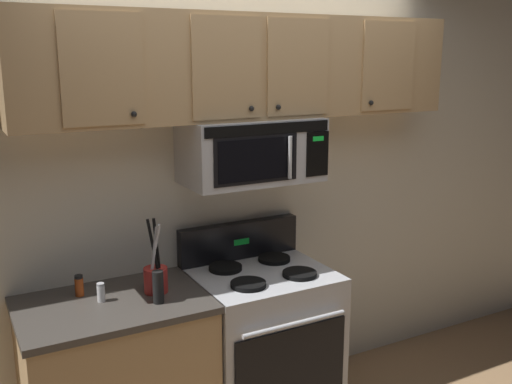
# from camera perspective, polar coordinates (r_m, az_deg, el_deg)

# --- Properties ---
(back_wall) EXTENTS (5.20, 0.10, 2.70)m
(back_wall) POSITION_cam_1_polar(r_m,az_deg,el_deg) (3.51, -2.33, 0.98)
(back_wall) COLOR silver
(back_wall) RESTS_ON ground_plane
(stove_range) EXTENTS (0.76, 0.69, 1.12)m
(stove_range) POSITION_cam_1_polar(r_m,az_deg,el_deg) (3.50, 0.53, -14.42)
(stove_range) COLOR #B7BABF
(stove_range) RESTS_ON ground_plane
(over_range_microwave) EXTENTS (0.76, 0.43, 0.35)m
(over_range_microwave) POSITION_cam_1_polar(r_m,az_deg,el_deg) (3.25, -0.43, 4.05)
(over_range_microwave) COLOR #B7BABF
(upper_cabinets) EXTENTS (2.50, 0.36, 0.55)m
(upper_cabinets) POSITION_cam_1_polar(r_m,az_deg,el_deg) (3.24, -0.70, 12.01)
(upper_cabinets) COLOR tan
(counter_segment) EXTENTS (0.93, 0.65, 0.90)m
(counter_segment) POSITION_cam_1_polar(r_m,az_deg,el_deg) (3.25, -13.26, -17.54)
(counter_segment) COLOR tan
(counter_segment) RESTS_ON ground_plane
(utensil_crock_red) EXTENTS (0.12, 0.12, 0.39)m
(utensil_crock_red) POSITION_cam_1_polar(r_m,az_deg,el_deg) (3.08, -9.70, -8.01)
(utensil_crock_red) COLOR red
(utensil_crock_red) RESTS_ON counter_segment
(salt_shaker) EXTENTS (0.04, 0.04, 0.10)m
(salt_shaker) POSITION_cam_1_polar(r_m,az_deg,el_deg) (3.04, -14.79, -9.39)
(salt_shaker) COLOR white
(salt_shaker) RESTS_ON counter_segment
(pepper_mill) EXTENTS (0.05, 0.05, 0.16)m
(pepper_mill) POSITION_cam_1_polar(r_m,az_deg,el_deg) (2.95, -9.46, -9.07)
(pepper_mill) COLOR black
(pepper_mill) RESTS_ON counter_segment
(spice_jar) EXTENTS (0.04, 0.04, 0.11)m
(spice_jar) POSITION_cam_1_polar(r_m,az_deg,el_deg) (3.13, -16.76, -8.68)
(spice_jar) COLOR #C64C19
(spice_jar) RESTS_ON counter_segment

